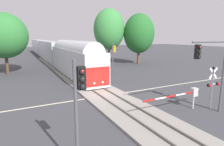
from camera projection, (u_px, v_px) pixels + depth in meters
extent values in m
plane|color=#3D3D42|center=(105.00, 96.00, 19.42)|extent=(220.00, 220.00, 0.00)
cube|color=beige|center=(105.00, 96.00, 19.42)|extent=(44.00, 0.20, 0.01)
cube|color=gray|center=(105.00, 95.00, 19.40)|extent=(4.40, 80.00, 0.18)
cube|color=#56514C|center=(99.00, 94.00, 19.05)|extent=(0.10, 80.00, 0.14)
cube|color=#56514C|center=(111.00, 93.00, 19.69)|extent=(0.10, 80.00, 0.14)
cube|color=silver|center=(74.00, 62.00, 28.75)|extent=(3.00, 18.75, 3.90)
cube|color=red|center=(98.00, 77.00, 20.65)|extent=(2.76, 0.08, 2.15)
cylinder|color=silver|center=(74.00, 50.00, 28.40)|extent=(2.76, 16.88, 2.76)
sphere|color=#F4F2CC|center=(94.00, 83.00, 20.55)|extent=(0.24, 0.24, 0.24)
sphere|color=#F4F2CC|center=(103.00, 82.00, 20.99)|extent=(0.24, 0.24, 0.24)
cube|color=#B7BCC6|center=(50.00, 50.00, 47.89)|extent=(3.00, 23.42, 4.60)
cube|color=black|center=(56.00, 49.00, 48.51)|extent=(0.04, 21.08, 0.90)
cube|color=#193899|center=(56.00, 55.00, 48.79)|extent=(0.04, 21.55, 0.36)
cube|color=#B7BCC6|center=(39.00, 46.00, 69.13)|extent=(3.00, 23.42, 4.60)
cube|color=black|center=(43.00, 45.00, 69.75)|extent=(0.04, 21.08, 0.90)
cube|color=#193899|center=(44.00, 49.00, 70.03)|extent=(0.04, 21.55, 0.36)
cylinder|color=#B7B7BC|center=(193.00, 102.00, 15.91)|extent=(0.14, 0.14, 1.10)
cube|color=#B7B7BC|center=(194.00, 92.00, 15.74)|extent=(0.56, 0.40, 0.70)
sphere|color=black|center=(197.00, 91.00, 15.90)|extent=(0.36, 0.36, 0.36)
cylinder|color=red|center=(190.00, 93.00, 15.50)|extent=(1.05, 0.12, 0.12)
cylinder|color=white|center=(180.00, 95.00, 15.03)|extent=(1.05, 0.12, 0.12)
cylinder|color=red|center=(171.00, 96.00, 14.56)|extent=(1.05, 0.12, 0.12)
cylinder|color=white|center=(160.00, 98.00, 14.09)|extent=(1.05, 0.12, 0.12)
cylinder|color=red|center=(149.00, 100.00, 13.62)|extent=(1.05, 0.12, 0.12)
sphere|color=red|center=(143.00, 102.00, 13.39)|extent=(0.14, 0.14, 0.14)
cylinder|color=#B2B2B7|center=(211.00, 89.00, 15.69)|extent=(0.14, 0.14, 3.41)
cube|color=white|center=(213.00, 73.00, 15.42)|extent=(0.98, 0.05, 0.98)
cube|color=white|center=(213.00, 73.00, 15.42)|extent=(0.98, 0.05, 0.98)
cube|color=#B2B2B7|center=(212.00, 84.00, 15.61)|extent=(1.10, 0.08, 0.08)
cylinder|color=black|center=(209.00, 85.00, 15.28)|extent=(0.26, 0.18, 0.26)
cylinder|color=black|center=(217.00, 84.00, 15.77)|extent=(0.26, 0.18, 0.26)
sphere|color=red|center=(210.00, 86.00, 15.19)|extent=(0.20, 0.20, 0.20)
sphere|color=red|center=(218.00, 84.00, 15.69)|extent=(0.20, 0.20, 0.20)
cone|color=black|center=(214.00, 68.00, 15.35)|extent=(0.28, 0.28, 0.22)
cylinder|color=#4C4C51|center=(223.00, 76.00, 14.77)|extent=(0.16, 0.16, 5.89)
cylinder|color=#4C4C51|center=(211.00, 42.00, 13.42)|extent=(3.74, 0.12, 0.12)
cube|color=black|center=(197.00, 52.00, 12.95)|extent=(0.34, 0.26, 1.00)
sphere|color=red|center=(200.00, 47.00, 12.76)|extent=(0.20, 0.20, 0.20)
cylinder|color=black|center=(200.00, 47.00, 12.74)|extent=(0.24, 0.10, 0.24)
sphere|color=#262626|center=(199.00, 52.00, 12.82)|extent=(0.20, 0.20, 0.20)
cylinder|color=black|center=(200.00, 52.00, 12.80)|extent=(0.24, 0.10, 0.24)
sphere|color=#262626|center=(199.00, 57.00, 12.88)|extent=(0.20, 0.20, 0.20)
cylinder|color=black|center=(199.00, 57.00, 12.86)|extent=(0.24, 0.10, 0.24)
cylinder|color=#4C4C51|center=(76.00, 118.00, 8.05)|extent=(0.16, 0.16, 5.10)
cube|color=black|center=(81.00, 78.00, 7.84)|extent=(0.34, 0.26, 1.00)
sphere|color=red|center=(82.00, 71.00, 7.65)|extent=(0.20, 0.20, 0.20)
cylinder|color=black|center=(82.00, 71.00, 7.62)|extent=(0.24, 0.10, 0.24)
sphere|color=#262626|center=(82.00, 79.00, 7.71)|extent=(0.20, 0.20, 0.20)
cylinder|color=black|center=(83.00, 79.00, 7.68)|extent=(0.24, 0.10, 0.24)
sphere|color=#262626|center=(83.00, 86.00, 7.77)|extent=(0.20, 0.20, 0.20)
cylinder|color=black|center=(83.00, 86.00, 7.74)|extent=(0.24, 0.10, 0.24)
cylinder|color=#4C4C51|center=(113.00, 60.00, 28.98)|extent=(0.16, 0.16, 4.97)
cube|color=gold|center=(114.00, 49.00, 28.79)|extent=(0.34, 0.26, 1.00)
sphere|color=red|center=(115.00, 47.00, 28.60)|extent=(0.20, 0.20, 0.20)
cylinder|color=gold|center=(115.00, 47.00, 28.57)|extent=(0.24, 0.10, 0.24)
sphere|color=#262626|center=(115.00, 49.00, 28.66)|extent=(0.20, 0.20, 0.20)
cylinder|color=gold|center=(115.00, 49.00, 28.63)|extent=(0.24, 0.10, 0.24)
sphere|color=#262626|center=(115.00, 51.00, 28.72)|extent=(0.20, 0.20, 0.20)
cylinder|color=gold|center=(115.00, 51.00, 28.69)|extent=(0.24, 0.10, 0.24)
cylinder|color=brown|center=(138.00, 56.00, 42.18)|extent=(0.57, 0.57, 3.51)
ellipsoid|color=#236628|center=(139.00, 34.00, 41.24)|extent=(6.71, 6.71, 8.62)
cylinder|color=#4C3828|center=(7.00, 64.00, 30.37)|extent=(0.48, 0.48, 3.51)
ellipsoid|color=#2D7533|center=(4.00, 36.00, 29.53)|extent=(7.23, 7.23, 7.15)
cylinder|color=brown|center=(109.00, 54.00, 42.10)|extent=(0.47, 0.47, 4.33)
ellipsoid|color=#38843D|center=(109.00, 29.00, 41.07)|extent=(6.77, 6.77, 8.87)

